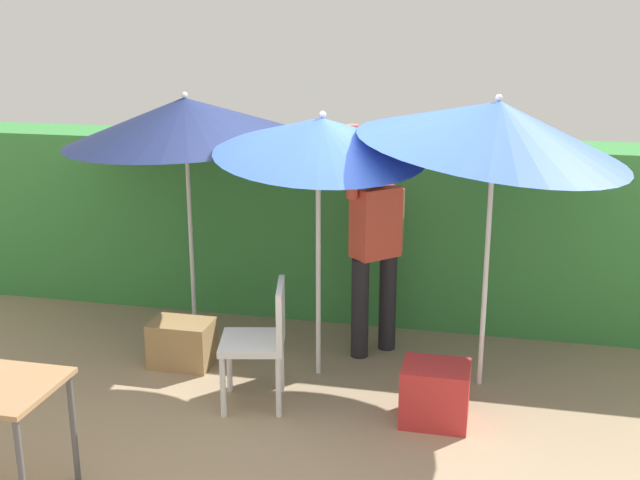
% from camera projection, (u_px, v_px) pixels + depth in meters
% --- Properties ---
extents(ground_plane, '(24.00, 24.00, 0.00)m').
position_uv_depth(ground_plane, '(311.00, 397.00, 5.67)').
color(ground_plane, '#9E8466').
extents(hedge_row, '(8.00, 0.70, 1.61)m').
position_uv_depth(hedge_row, '(356.00, 227.00, 7.13)').
color(hedge_row, '#38843D').
rests_on(hedge_row, ground_plane).
extents(umbrella_rainbow, '(2.02, 2.01, 2.08)m').
position_uv_depth(umbrella_rainbow, '(185.00, 119.00, 6.39)').
color(umbrella_rainbow, silver).
rests_on(umbrella_rainbow, ground_plane).
extents(umbrella_orange, '(1.93, 1.91, 2.27)m').
position_uv_depth(umbrella_orange, '(496.00, 126.00, 5.38)').
color(umbrella_orange, silver).
rests_on(umbrella_orange, ground_plane).
extents(umbrella_yellow, '(1.56, 1.56, 2.10)m').
position_uv_depth(umbrella_yellow, '(320.00, 137.00, 5.57)').
color(umbrella_yellow, silver).
rests_on(umbrella_yellow, ground_plane).
extents(person_vendor, '(0.45, 0.46, 1.88)m').
position_uv_depth(person_vendor, '(375.00, 242.00, 6.19)').
color(person_vendor, black).
rests_on(person_vendor, ground_plane).
extents(chair_plastic, '(0.53, 0.53, 0.89)m').
position_uv_depth(chair_plastic, '(262.00, 337.00, 5.45)').
color(chair_plastic, silver).
rests_on(chair_plastic, ground_plane).
extents(cooler_box, '(0.45, 0.37, 0.41)m').
position_uv_depth(cooler_box, '(435.00, 394.00, 5.29)').
color(cooler_box, red).
rests_on(cooler_box, ground_plane).
extents(crate_cardboard, '(0.47, 0.33, 0.36)m').
position_uv_depth(crate_cardboard, '(182.00, 343.00, 6.16)').
color(crate_cardboard, '#9E7A4C').
rests_on(crate_cardboard, ground_plane).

